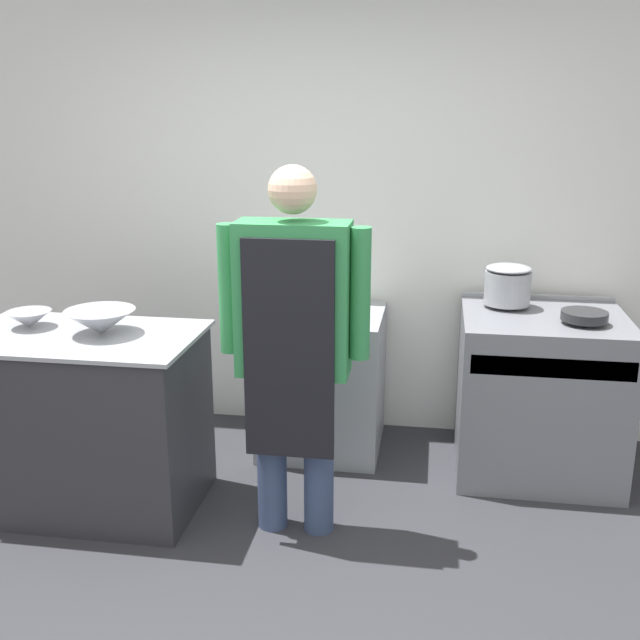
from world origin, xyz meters
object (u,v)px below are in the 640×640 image
object	(u,v)px
fridge_unit	(322,381)
stove	(539,393)
person_cook	(294,332)
stock_pot	(508,284)
mixing_bowl	(101,322)
saute_pan	(584,316)

from	to	relation	value
fridge_unit	stove	bearing A→B (deg)	-4.33
person_cook	stock_pot	distance (m)	1.39
stove	mixing_bowl	bearing A→B (deg)	-161.44
stove	person_cook	xyz separation A→B (m)	(-1.20, -0.83, 0.54)
saute_pan	stock_pot	bearing A→B (deg)	143.03
saute_pan	stove	bearing A→B (deg)	141.59
person_cook	saute_pan	bearing A→B (deg)	26.80
fridge_unit	person_cook	bearing A→B (deg)	-89.16
fridge_unit	stock_pot	size ratio (longest dim) A/B	3.28
stove	fridge_unit	xyz separation A→B (m)	(-1.21, 0.09, -0.03)
fridge_unit	saute_pan	world-z (taller)	saute_pan
saute_pan	fridge_unit	bearing A→B (deg)	170.65
person_cook	saute_pan	size ratio (longest dim) A/B	7.36
stove	saute_pan	bearing A→B (deg)	-38.41
stock_pot	mixing_bowl	bearing A→B (deg)	-156.30
mixing_bowl	saute_pan	xyz separation A→B (m)	(2.33, 0.59, -0.03)
stove	saute_pan	world-z (taller)	saute_pan
person_cook	saute_pan	world-z (taller)	person_cook
mixing_bowl	stock_pot	xyz separation A→B (m)	(1.96, 0.86, 0.06)
stock_pot	person_cook	bearing A→B (deg)	-136.14
mixing_bowl	stock_pot	world-z (taller)	stock_pot
person_cook	stock_pot	bearing A→B (deg)	43.86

